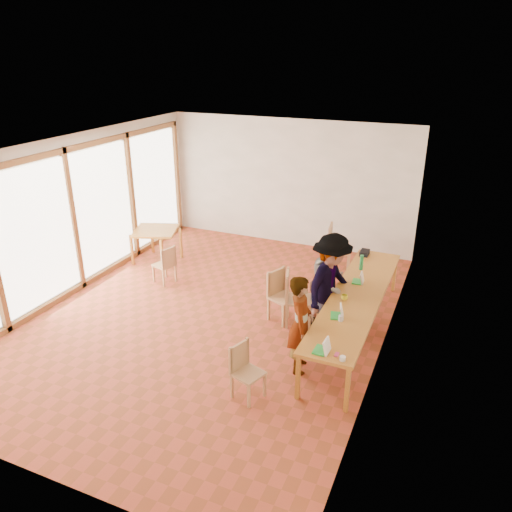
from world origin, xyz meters
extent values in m
plane|color=#AD422A|center=(0.00, 0.00, 0.00)|extent=(8.00, 8.00, 0.00)
cube|color=white|center=(0.00, 4.00, 1.50)|extent=(6.00, 0.10, 3.00)
cube|color=white|center=(0.00, -4.00, 1.50)|extent=(6.00, 0.10, 3.00)
cube|color=white|center=(3.00, 0.00, 1.50)|extent=(0.10, 8.00, 3.00)
cube|color=white|center=(-2.96, 0.00, 1.50)|extent=(0.10, 8.00, 3.00)
cube|color=white|center=(0.00, 0.00, 3.02)|extent=(6.00, 8.00, 0.04)
cube|color=#BD7D2A|center=(2.50, 0.36, 0.72)|extent=(0.80, 4.00, 0.05)
cube|color=#BD7D2A|center=(2.16, -1.58, 0.35)|extent=(0.06, 0.06, 0.70)
cube|color=#BD7D2A|center=(2.16, 2.30, 0.35)|extent=(0.06, 0.06, 0.70)
cube|color=#BD7D2A|center=(2.84, -1.58, 0.35)|extent=(0.06, 0.06, 0.70)
cube|color=#BD7D2A|center=(2.84, 2.30, 0.35)|extent=(0.06, 0.06, 0.70)
cube|color=#BD7D2A|center=(-2.30, 1.73, 0.72)|extent=(0.90, 0.90, 0.05)
cube|color=#BD7D2A|center=(-2.69, 1.34, 0.35)|extent=(0.05, 0.05, 0.70)
cube|color=#BD7D2A|center=(-2.69, 2.12, 0.35)|extent=(0.05, 0.05, 0.70)
cube|color=#BD7D2A|center=(-1.91, 1.34, 0.35)|extent=(0.05, 0.05, 0.70)
cube|color=#BD7D2A|center=(-1.91, 2.12, 0.35)|extent=(0.05, 0.05, 0.70)
cube|color=tan|center=(1.53, -1.81, 0.38)|extent=(0.47, 0.47, 0.04)
cube|color=tan|center=(1.37, -1.76, 0.59)|extent=(0.15, 0.36, 0.39)
cube|color=tan|center=(1.52, 0.35, 0.46)|extent=(0.57, 0.57, 0.04)
cube|color=tan|center=(1.32, 0.29, 0.72)|extent=(0.18, 0.45, 0.48)
cube|color=tan|center=(1.23, 0.37, 0.44)|extent=(0.56, 0.56, 0.04)
cube|color=tan|center=(1.05, 0.44, 0.68)|extent=(0.21, 0.41, 0.45)
cube|color=tan|center=(1.60, 2.79, 0.49)|extent=(0.55, 0.55, 0.05)
cube|color=tan|center=(1.39, 2.76, 0.77)|extent=(0.12, 0.48, 0.50)
cube|color=tan|center=(-1.55, 0.87, 0.38)|extent=(0.47, 0.47, 0.04)
cube|color=tan|center=(-1.39, 0.82, 0.59)|extent=(0.15, 0.36, 0.39)
imported|color=gray|center=(1.95, -0.89, 0.76)|extent=(0.50, 0.63, 1.52)
imported|color=gray|center=(1.98, 0.51, 0.80)|extent=(0.79, 0.91, 1.61)
imported|color=gray|center=(2.07, 0.29, 0.88)|extent=(0.94, 1.28, 1.77)
cube|color=green|center=(2.41, -1.44, 0.76)|extent=(0.18, 0.24, 0.02)
cube|color=white|center=(2.50, -1.44, 0.85)|extent=(0.08, 0.22, 0.20)
cube|color=green|center=(2.37, -0.46, 0.76)|extent=(0.22, 0.26, 0.02)
cube|color=white|center=(2.44, -0.43, 0.85)|extent=(0.12, 0.22, 0.19)
cube|color=green|center=(2.39, 0.84, 0.76)|extent=(0.17, 0.23, 0.02)
cube|color=white|center=(2.47, 0.85, 0.84)|extent=(0.08, 0.21, 0.18)
imported|color=yellow|center=(2.35, 0.12, 0.79)|extent=(0.12, 0.12, 0.09)
cylinder|color=#207E3E|center=(2.34, 1.39, 0.89)|extent=(0.07, 0.07, 0.28)
cylinder|color=silver|center=(2.46, -0.55, 0.80)|extent=(0.07, 0.07, 0.09)
cylinder|color=white|center=(2.74, -1.53, 0.78)|extent=(0.08, 0.08, 0.06)
cube|color=#D23573|center=(2.64, -1.44, 0.76)|extent=(0.05, 0.10, 0.01)
cube|color=black|center=(2.25, 2.11, 0.80)|extent=(0.16, 0.26, 0.09)
camera|label=1|loc=(3.84, -6.94, 4.49)|focal=35.00mm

